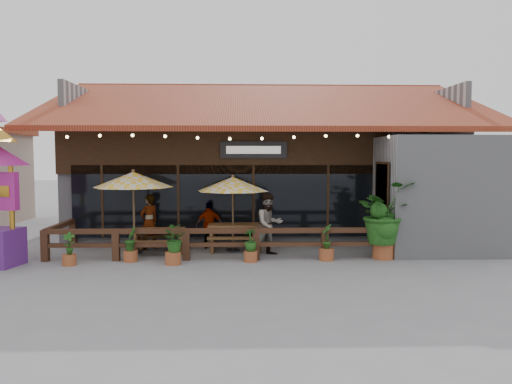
{
  "coord_description": "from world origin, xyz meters",
  "views": [
    {
      "loc": [
        -0.97,
        -14.72,
        2.96
      ],
      "look_at": [
        -0.43,
        1.5,
        1.82
      ],
      "focal_mm": 35.0,
      "sensor_mm": 36.0,
      "label": 1
    }
  ],
  "objects_px": {
    "umbrella_right": "(233,184)",
    "picnic_table_right": "(236,232)",
    "picnic_table_left": "(159,237)",
    "umbrella_left": "(133,180)",
    "tropical_plant": "(384,214)"
  },
  "relations": [
    {
      "from": "umbrella_right",
      "to": "picnic_table_right",
      "type": "bearing_deg",
      "value": 65.33
    },
    {
      "from": "umbrella_right",
      "to": "picnic_table_right",
      "type": "relative_size",
      "value": 1.55
    },
    {
      "from": "picnic_table_left",
      "to": "picnic_table_right",
      "type": "distance_m",
      "value": 2.4
    },
    {
      "from": "umbrella_left",
      "to": "umbrella_right",
      "type": "height_order",
      "value": "umbrella_left"
    },
    {
      "from": "picnic_table_left",
      "to": "umbrella_right",
      "type": "bearing_deg",
      "value": 4.56
    },
    {
      "from": "umbrella_right",
      "to": "picnic_table_right",
      "type": "height_order",
      "value": "umbrella_right"
    },
    {
      "from": "umbrella_left",
      "to": "picnic_table_right",
      "type": "height_order",
      "value": "umbrella_left"
    },
    {
      "from": "picnic_table_right",
      "to": "tropical_plant",
      "type": "height_order",
      "value": "tropical_plant"
    },
    {
      "from": "picnic_table_right",
      "to": "picnic_table_left",
      "type": "bearing_deg",
      "value": -171.13
    },
    {
      "from": "picnic_table_left",
      "to": "tropical_plant",
      "type": "distance_m",
      "value": 6.82
    },
    {
      "from": "umbrella_right",
      "to": "umbrella_left",
      "type": "bearing_deg",
      "value": -176.11
    },
    {
      "from": "umbrella_left",
      "to": "tropical_plant",
      "type": "height_order",
      "value": "umbrella_left"
    },
    {
      "from": "umbrella_right",
      "to": "picnic_table_left",
      "type": "distance_m",
      "value": 2.79
    },
    {
      "from": "umbrella_left",
      "to": "picnic_table_right",
      "type": "distance_m",
      "value": 3.58
    },
    {
      "from": "umbrella_right",
      "to": "picnic_table_left",
      "type": "height_order",
      "value": "umbrella_right"
    }
  ]
}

